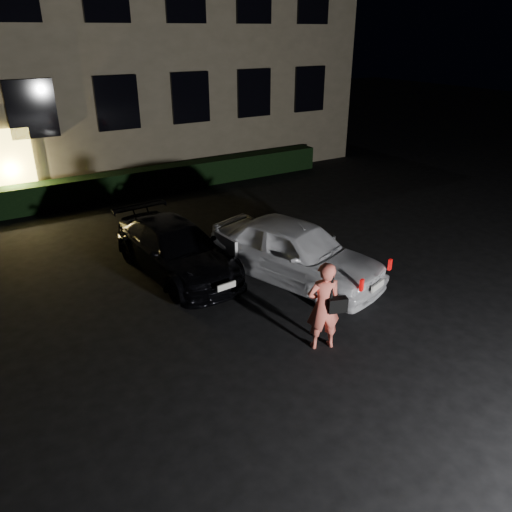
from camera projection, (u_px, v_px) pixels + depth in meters
ground at (327, 347)px, 8.90m from camera, size 80.00×80.00×0.00m
building at (73, 4)px, 18.00m from camera, size 20.00×8.11×12.00m
hedge at (130, 184)px, 16.84m from camera, size 15.00×0.70×0.85m
sedan at (176, 249)px, 11.44m from camera, size 2.00×4.21×1.18m
hatch at (295, 251)px, 11.01m from camera, size 2.86×4.44×1.41m
man at (324, 306)px, 8.60m from camera, size 0.70×0.58×1.65m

